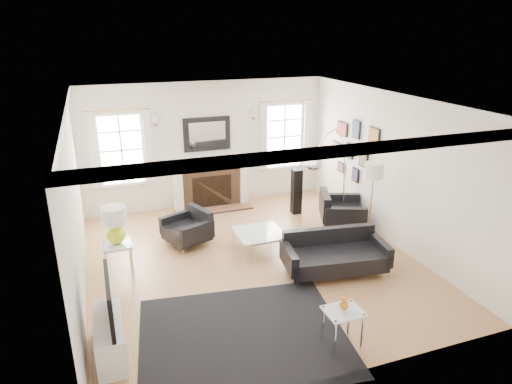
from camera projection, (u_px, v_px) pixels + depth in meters
name	position (u px, v px, depth m)	size (l,w,h in m)	color
floor	(252.00, 261.00, 8.00)	(6.00, 6.00, 0.00)	#9D6D41
back_wall	(207.00, 145.00, 10.18)	(5.50, 0.04, 2.80)	silver
front_wall	(344.00, 272.00, 4.87)	(5.50, 0.04, 2.80)	silver
left_wall	(74.00, 207.00, 6.65)	(0.04, 6.00, 2.80)	silver
right_wall	(392.00, 169.00, 8.40)	(0.04, 6.00, 2.80)	silver
ceiling	(251.00, 101.00, 7.05)	(5.50, 6.00, 0.02)	white
crown_molding	(251.00, 104.00, 7.07)	(5.50, 6.00, 0.12)	white
fireplace	(211.00, 184.00, 10.29)	(1.70, 0.69, 1.11)	white
mantel_mirror	(207.00, 134.00, 10.05)	(1.05, 0.07, 0.75)	black
window_left	(121.00, 150.00, 9.52)	(1.24, 0.15, 1.62)	white
window_right	(284.00, 136.00, 10.70)	(1.24, 0.15, 1.62)	white
gallery_wall	(354.00, 146.00, 9.49)	(0.04, 1.73, 1.29)	black
tv_unit	(110.00, 333.00, 5.61)	(0.35, 1.00, 1.09)	white
area_rug	(243.00, 336.00, 6.06)	(2.70, 2.25, 0.01)	black
sofa	(334.00, 255.00, 7.58)	(1.80, 1.02, 0.56)	black
armchair_left	(189.00, 229.00, 8.56)	(0.96, 1.01, 0.55)	black
armchair_right	(339.00, 212.00, 9.21)	(1.10, 1.17, 0.63)	black
coffee_table	(259.00, 234.00, 8.27)	(0.84, 0.84, 0.37)	silver
side_table_left	(118.00, 249.00, 7.52)	(0.48, 0.48, 0.53)	silver
nesting_table	(343.00, 318.00, 5.75)	(0.47, 0.40, 0.52)	silver
gourd_lamp	(115.00, 223.00, 7.36)	(0.40, 0.40, 0.64)	#C7E21C
orange_vase	(344.00, 304.00, 5.68)	(0.12, 0.12, 0.19)	#CA6B19
arc_floor_lamp	(329.00, 183.00, 8.20)	(1.61, 1.49, 2.28)	silver
stick_floor_lamp	(374.00, 175.00, 8.01)	(0.33, 0.33, 1.64)	#AC7C3B
speaker_tower	(296.00, 191.00, 9.94)	(0.20, 0.20, 1.00)	black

